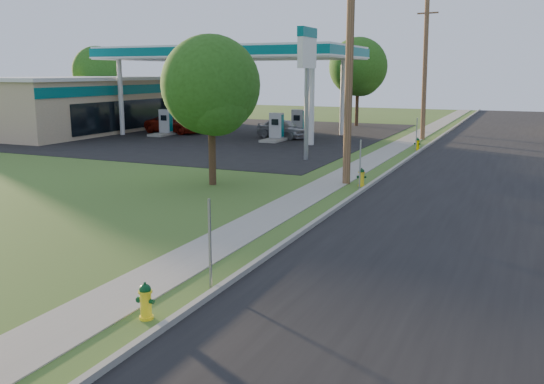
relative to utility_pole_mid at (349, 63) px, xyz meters
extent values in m
plane|color=#425D26|center=(0.60, -17.00, -4.95)|extent=(140.00, 140.00, 0.00)
cube|color=black|center=(5.10, -7.00, -4.94)|extent=(8.00, 120.00, 0.02)
cube|color=gray|center=(1.10, -7.00, -4.88)|extent=(0.15, 120.00, 0.15)
cube|color=#9D998F|center=(-0.65, -7.00, -4.94)|extent=(1.50, 120.00, 0.03)
cube|color=black|center=(-15.40, 15.00, -4.94)|extent=(26.00, 28.00, 0.02)
cylinder|color=brown|center=(0.00, 0.00, -0.05)|extent=(0.32, 0.32, 9.80)
cylinder|color=brown|center=(0.00, 18.00, -0.20)|extent=(0.49, 0.32, 9.50)
cube|color=brown|center=(0.00, 18.00, 3.55)|extent=(1.40, 0.10, 0.12)
cube|color=gray|center=(0.85, -12.80, -3.95)|extent=(0.05, 0.04, 2.00)
cube|color=gray|center=(0.85, -1.00, -3.95)|extent=(0.05, 0.04, 2.00)
cube|color=gray|center=(0.85, 11.20, -3.95)|extent=(0.05, 0.04, 2.00)
cylinder|color=silver|center=(-20.90, 11.70, -2.20)|extent=(0.36, 0.36, 5.50)
cylinder|color=silver|center=(-20.90, 18.30, -2.20)|extent=(0.36, 0.36, 5.50)
cylinder|color=silver|center=(-5.90, 11.70, -2.20)|extent=(0.36, 0.36, 5.50)
cylinder|color=silver|center=(-5.90, 18.30, -2.20)|extent=(0.36, 0.36, 5.50)
cube|color=silver|center=(-13.40, 15.00, 1.00)|extent=(18.00, 9.00, 0.90)
cube|color=#006065|center=(-13.40, 15.00, 1.00)|extent=(18.15, 9.15, 0.63)
cube|color=silver|center=(-13.40, 15.00, 0.68)|extent=(18.18, 9.18, 0.10)
cube|color=gray|center=(-17.90, 13.00, -4.86)|extent=(1.20, 3.20, 0.18)
cube|color=#9EA0A3|center=(-17.90, 13.00, -3.90)|extent=(0.90, 0.50, 1.70)
cube|color=#006065|center=(-17.90, 13.00, -3.90)|extent=(0.94, 0.40, 1.50)
cube|color=black|center=(-17.90, 12.73, -3.65)|extent=(0.50, 0.02, 0.40)
cube|color=gray|center=(-8.90, 13.00, -4.86)|extent=(1.20, 3.20, 0.18)
cube|color=#9EA0A3|center=(-8.90, 13.00, -3.90)|extent=(0.90, 0.50, 1.70)
cube|color=#006065|center=(-8.90, 13.00, -3.90)|extent=(0.94, 0.40, 1.50)
cube|color=black|center=(-8.90, 12.73, -3.65)|extent=(0.50, 0.02, 0.40)
cube|color=gray|center=(-17.90, 17.00, -4.86)|extent=(1.20, 3.20, 0.18)
cube|color=#9EA0A3|center=(-17.90, 17.00, -3.90)|extent=(0.90, 0.50, 1.70)
cube|color=#006065|center=(-17.90, 17.00, -3.90)|extent=(0.94, 0.40, 1.50)
cube|color=black|center=(-17.90, 16.73, -3.65)|extent=(0.50, 0.02, 0.40)
cube|color=gray|center=(-8.90, 17.00, -4.86)|extent=(1.20, 3.20, 0.18)
cube|color=#9EA0A3|center=(-8.90, 17.00, -3.90)|extent=(0.90, 0.50, 1.70)
cube|color=#006065|center=(-8.90, 17.00, -3.90)|extent=(0.94, 0.40, 1.50)
cube|color=black|center=(-8.90, 16.73, -3.65)|extent=(0.50, 0.02, 0.40)
cube|color=tan|center=(-26.40, 15.00, -2.95)|extent=(10.00, 22.00, 4.00)
cube|color=#006065|center=(-21.38, 15.00, -1.65)|extent=(0.06, 22.00, 0.70)
cube|color=black|center=(-21.37, 15.00, -3.55)|extent=(0.06, 16.06, 2.20)
cube|color=silver|center=(-26.40, 15.00, -0.83)|extent=(10.40, 22.40, 0.25)
cylinder|color=gray|center=(-3.90, 5.50, -2.45)|extent=(0.24, 0.24, 5.00)
cube|color=silver|center=(-3.90, 5.50, 0.85)|extent=(0.30, 2.00, 2.00)
cube|color=#006065|center=(-3.90, 5.50, 1.65)|extent=(0.34, 2.04, 0.50)
cylinder|color=#352215|center=(-5.04, -2.45, -3.38)|extent=(0.30, 0.30, 3.15)
sphere|color=#234E13|center=(-5.04, -2.45, -0.86)|extent=(4.03, 4.03, 4.03)
sphere|color=#234E13|center=(-4.64, -2.75, -1.49)|extent=(2.77, 2.77, 2.77)
cylinder|color=#352215|center=(-7.02, 26.20, -3.00)|extent=(0.30, 0.30, 3.91)
sphere|color=#234E13|center=(-7.02, 26.20, 0.13)|extent=(5.00, 5.00, 5.00)
sphere|color=#234E13|center=(-6.62, 25.90, -0.65)|extent=(3.44, 3.44, 3.44)
cylinder|color=#352215|center=(-32.12, 22.34, -3.12)|extent=(0.30, 0.30, 3.67)
sphere|color=#234E13|center=(-32.12, 22.34, -0.18)|extent=(4.70, 4.70, 4.70)
sphere|color=#234E13|center=(-31.72, 22.04, -0.91)|extent=(3.23, 3.23, 3.23)
cylinder|color=yellow|center=(0.50, -14.64, -4.92)|extent=(0.27, 0.27, 0.06)
cylinder|color=yellow|center=(0.50, -14.64, -4.66)|extent=(0.21, 0.21, 0.58)
cylinder|color=yellow|center=(0.50, -14.64, -4.41)|extent=(0.27, 0.27, 0.04)
sphere|color=#063D19|center=(0.50, -14.64, -4.37)|extent=(0.22, 0.22, 0.22)
cylinder|color=#063D19|center=(0.50, -14.64, -4.25)|extent=(0.05, 0.05, 0.06)
cylinder|color=#063D19|center=(0.50, -14.78, -4.58)|extent=(0.11, 0.12, 0.11)
cylinder|color=#063D19|center=(0.37, -14.64, -4.58)|extent=(0.10, 0.09, 0.09)
cylinder|color=#063D19|center=(0.64, -14.64, -4.58)|extent=(0.10, 0.09, 0.09)
cylinder|color=yellow|center=(0.73, -0.28, -4.92)|extent=(0.29, 0.29, 0.06)
cylinder|color=yellow|center=(0.73, -0.28, -4.65)|extent=(0.22, 0.22, 0.61)
cylinder|color=yellow|center=(0.73, -0.28, -4.38)|extent=(0.29, 0.29, 0.04)
sphere|color=black|center=(0.73, -0.28, -4.34)|extent=(0.23, 0.23, 0.23)
cylinder|color=black|center=(0.73, -0.28, -4.22)|extent=(0.05, 0.05, 0.06)
cylinder|color=black|center=(0.78, -0.41, -4.57)|extent=(0.15, 0.15, 0.11)
cylinder|color=black|center=(0.59, -0.32, -4.57)|extent=(0.13, 0.12, 0.09)
cylinder|color=black|center=(0.86, -0.23, -4.57)|extent=(0.13, 0.12, 0.09)
cylinder|color=#FFDB00|center=(0.79, 12.01, -4.92)|extent=(0.29, 0.29, 0.06)
cylinder|color=#FFDB00|center=(0.79, 12.01, -4.65)|extent=(0.23, 0.23, 0.61)
cylinder|color=#FFDB00|center=(0.79, 12.01, -4.38)|extent=(0.29, 0.29, 0.04)
sphere|color=#053714|center=(0.79, 12.01, -4.34)|extent=(0.24, 0.24, 0.24)
cylinder|color=#053714|center=(0.79, 12.01, -4.22)|extent=(0.05, 0.05, 0.06)
cylinder|color=#053714|center=(0.74, 11.88, -4.56)|extent=(0.15, 0.15, 0.11)
cylinder|color=#053714|center=(0.66, 12.06, -4.56)|extent=(0.13, 0.12, 0.09)
cylinder|color=#053714|center=(0.93, 11.96, -4.56)|extent=(0.13, 0.12, 0.09)
imported|color=maroon|center=(-18.07, 14.46, -4.29)|extent=(5.03, 2.77, 1.33)
imported|color=#A1A3A8|center=(-9.13, 14.64, -4.26)|extent=(4.36, 2.85, 1.38)
camera|label=1|loc=(6.85, -22.99, -0.36)|focal=38.00mm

